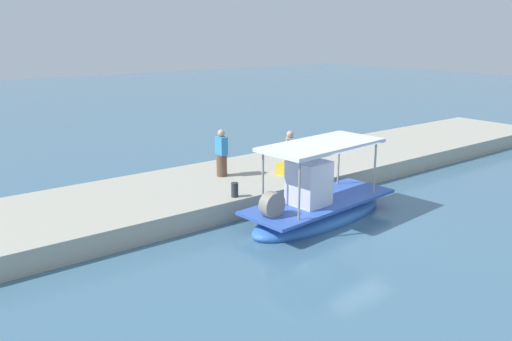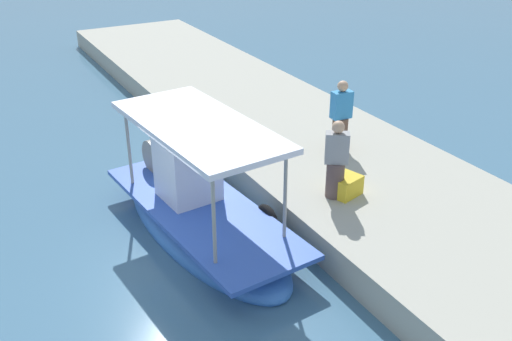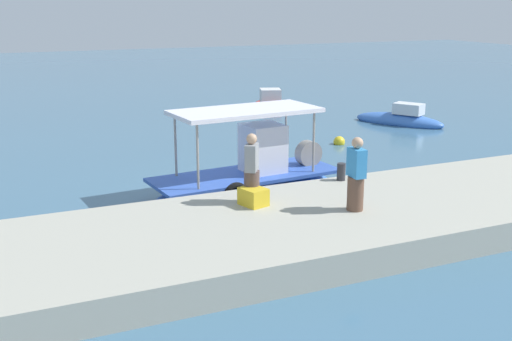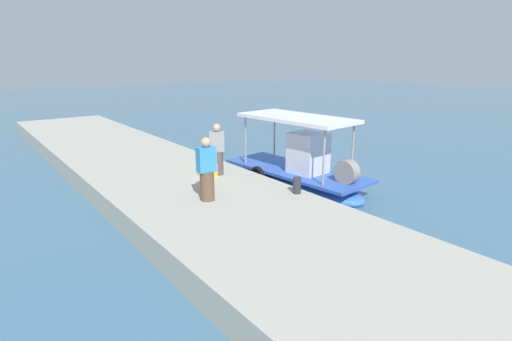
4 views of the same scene
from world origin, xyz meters
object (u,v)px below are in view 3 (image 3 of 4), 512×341
at_px(mooring_bollard, 341,172).
at_px(fisherman_by_crate, 356,177).
at_px(moored_boat_near, 400,120).
at_px(cargo_crate, 253,197).
at_px(fisherman_near_bollard, 252,171).
at_px(moored_boat_mid, 270,105).
at_px(main_fishing_boat, 249,179).
at_px(marker_buoy, 339,142).

bearing_deg(mooring_bollard, fisherman_by_crate, -114.47).
xyz_separation_m(fisherman_by_crate, mooring_bollard, (1.09, 2.40, -0.57)).
bearing_deg(fisherman_by_crate, moored_boat_near, 49.20).
bearing_deg(cargo_crate, fisherman_near_bollard, 75.19).
height_order(fisherman_by_crate, mooring_bollard, fisherman_by_crate).
bearing_deg(mooring_bollard, cargo_crate, -161.69).
bearing_deg(mooring_bollard, moored_boat_mid, 71.32).
relative_size(main_fishing_boat, fisherman_by_crate, 3.34).
bearing_deg(mooring_bollard, moored_boat_near, 45.91).
bearing_deg(fisherman_by_crate, marker_buoy, 60.39).
bearing_deg(moored_boat_near, moored_boat_mid, 117.60).
height_order(cargo_crate, moored_boat_near, cargo_crate).
xyz_separation_m(main_fishing_boat, moored_boat_near, (10.98, 7.38, -0.27)).
distance_m(cargo_crate, marker_buoy, 10.64).
bearing_deg(cargo_crate, main_fishing_boat, 68.50).
relative_size(fisherman_near_bollard, moored_boat_mid, 0.43).
relative_size(main_fishing_boat, mooring_bollard, 12.27).
xyz_separation_m(fisherman_near_bollard, moored_boat_near, (12.08, 10.07, -1.30)).
bearing_deg(main_fishing_boat, mooring_bollard, -43.21).
bearing_deg(fisherman_by_crate, mooring_bollard, 65.53).
height_order(fisherman_by_crate, moored_boat_near, fisherman_by_crate).
xyz_separation_m(fisherman_by_crate, moored_boat_mid, (6.52, 18.45, -1.34)).
distance_m(fisherman_near_bollard, moored_boat_near, 15.77).
bearing_deg(moored_boat_near, fisherman_near_bollard, -140.19).
distance_m(moored_boat_near, moored_boat_mid, 7.66).
bearing_deg(cargo_crate, moored_boat_near, 40.34).
bearing_deg(moored_boat_mid, fisherman_by_crate, -109.46).
relative_size(cargo_crate, moored_boat_near, 0.15).
distance_m(fisherman_by_crate, mooring_bollard, 2.69).
height_order(fisherman_near_bollard, marker_buoy, fisherman_near_bollard).
bearing_deg(fisherman_near_bollard, cargo_crate, -104.81).
distance_m(fisherman_by_crate, cargo_crate, 2.55).
height_order(cargo_crate, marker_buoy, cargo_crate).
distance_m(fisherman_by_crate, moored_boat_mid, 19.61).
distance_m(fisherman_by_crate, marker_buoy, 10.56).
relative_size(marker_buoy, moored_boat_mid, 0.11).
xyz_separation_m(fisherman_near_bollard, moored_boat_mid, (8.53, 16.85, -1.33)).
height_order(fisherman_near_bollard, cargo_crate, fisherman_near_bollard).
distance_m(main_fishing_boat, fisherman_by_crate, 4.51).
relative_size(mooring_bollard, cargo_crate, 0.76).
relative_size(fisherman_by_crate, cargo_crate, 2.79).
xyz_separation_m(mooring_bollard, marker_buoy, (4.08, 6.70, -0.85)).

